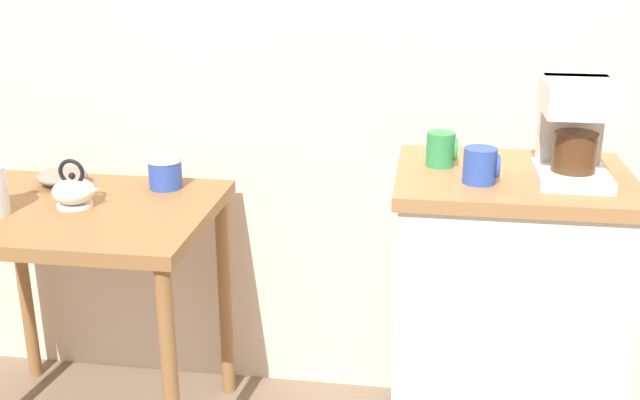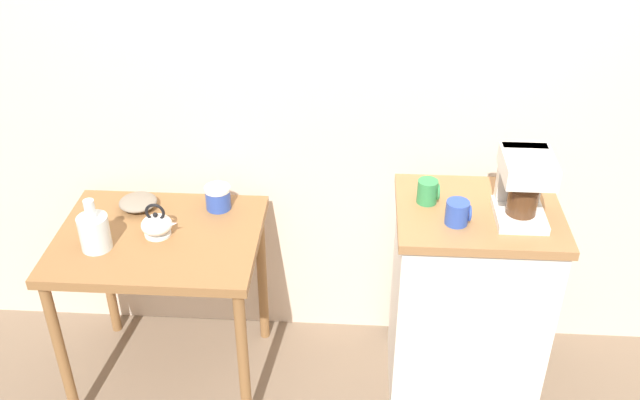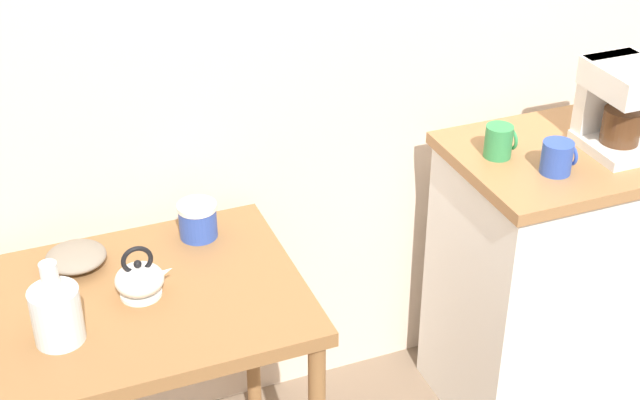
{
  "view_description": "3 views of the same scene",
  "coord_description": "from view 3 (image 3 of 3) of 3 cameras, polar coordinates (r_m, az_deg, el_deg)",
  "views": [
    {
      "loc": [
        0.38,
        -1.95,
        1.51
      ],
      "look_at": [
        0.1,
        -0.04,
        0.84
      ],
      "focal_mm": 42.94,
      "sensor_mm": 36.0,
      "label": 1
    },
    {
      "loc": [
        0.15,
        -2.26,
        2.39
      ],
      "look_at": [
        0.01,
        0.03,
        0.95
      ],
      "focal_mm": 40.33,
      "sensor_mm": 36.0,
      "label": 2
    },
    {
      "loc": [
        -0.9,
        -1.86,
        2.15
      ],
      "look_at": [
        -0.16,
        -0.0,
        0.95
      ],
      "focal_mm": 51.79,
      "sensor_mm": 36.0,
      "label": 3
    }
  ],
  "objects": [
    {
      "name": "wooden_table",
      "position": [
        2.41,
        -10.77,
        -7.78
      ],
      "size": [
        0.8,
        0.63,
        0.76
      ],
      "color": "olive",
      "rests_on": "ground_plane"
    },
    {
      "name": "teakettle",
      "position": [
        2.32,
        -11.05,
        -4.83
      ],
      "size": [
        0.15,
        0.12,
        0.14
      ],
      "color": "white",
      "rests_on": "wooden_table"
    },
    {
      "name": "kitchen_counter",
      "position": [
        2.96,
        13.72,
        -4.83
      ],
      "size": [
        0.62,
        0.51,
        0.91
      ],
      "color": "white",
      "rests_on": "ground_plane"
    },
    {
      "name": "glass_carafe_vase",
      "position": [
        2.21,
        -15.98,
        -6.73
      ],
      "size": [
        0.12,
        0.12,
        0.21
      ],
      "color": "silver",
      "rests_on": "wooden_table"
    },
    {
      "name": "mug_tall_green",
      "position": [
        2.64,
        11.02,
        3.59
      ],
      "size": [
        0.09,
        0.08,
        0.09
      ],
      "color": "#338C4C",
      "rests_on": "kitchen_counter"
    },
    {
      "name": "mug_blue",
      "position": [
        2.59,
        14.46,
        2.57
      ],
      "size": [
        0.09,
        0.09,
        0.09
      ],
      "color": "#2D4CAD",
      "rests_on": "kitchen_counter"
    },
    {
      "name": "bowl_stoneware",
      "position": [
        2.47,
        -14.85,
        -3.42
      ],
      "size": [
        0.16,
        0.16,
        0.05
      ],
      "color": "gray",
      "rests_on": "wooden_table"
    },
    {
      "name": "coffee_maker",
      "position": [
        2.73,
        17.94,
        5.82
      ],
      "size": [
        0.18,
        0.22,
        0.26
      ],
      "color": "white",
      "rests_on": "kitchen_counter"
    },
    {
      "name": "canister_enamel",
      "position": [
        2.52,
        -7.56,
        -1.24
      ],
      "size": [
        0.11,
        0.11,
        0.1
      ],
      "color": "#2D4CAD",
      "rests_on": "wooden_table"
    }
  ]
}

